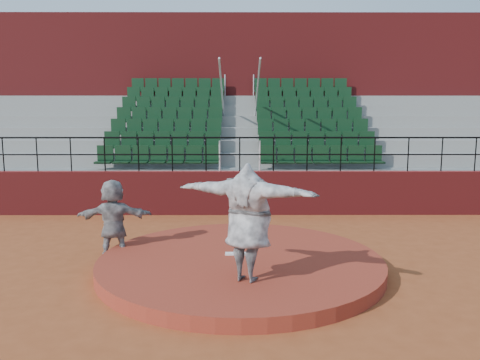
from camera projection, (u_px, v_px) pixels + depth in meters
name	position (u px, v px, depth m)	size (l,w,h in m)	color
ground	(240.00, 269.00, 9.14)	(90.00, 90.00, 0.00)	brown
pitchers_mound	(240.00, 263.00, 9.12)	(5.50, 5.50, 0.25)	maroon
pitching_rubber	(240.00, 254.00, 9.25)	(0.60, 0.15, 0.03)	white
boundary_wall	(240.00, 193.00, 14.00)	(24.00, 0.30, 1.30)	maroon
wall_railing	(240.00, 147.00, 13.80)	(24.04, 0.05, 1.03)	black
seating_deck	(239.00, 155.00, 17.49)	(24.00, 5.97, 4.63)	gray
press_box_facade	(239.00, 101.00, 21.10)	(24.00, 3.00, 7.10)	maroon
pitcher	(248.00, 222.00, 7.71)	(2.43, 0.66, 1.98)	black
fielder	(114.00, 219.00, 9.75)	(1.55, 0.50, 1.68)	black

